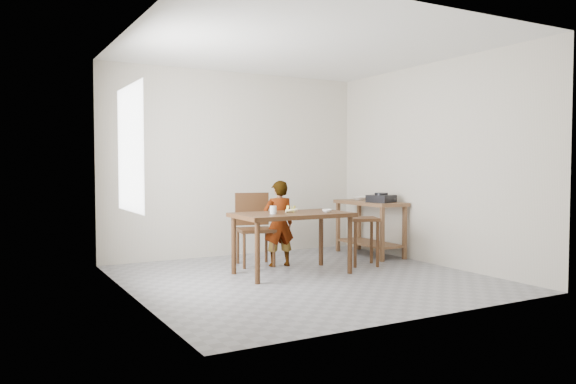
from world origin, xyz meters
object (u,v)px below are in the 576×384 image
prep_counter (370,228)px  dining_chair (256,230)px  stool (363,241)px  dining_table (292,243)px  child (279,223)px

prep_counter → dining_chair: size_ratio=1.25×
dining_chair → stool: dining_chair is taller
dining_chair → stool: (1.26, -0.69, -0.16)m
stool → dining_table: bearing=-177.6°
child → stool: size_ratio=1.77×
child → dining_chair: child is taller
child → dining_table: bearing=88.6°
dining_table → stool: bearing=2.4°
dining_table → prep_counter: (1.72, 0.70, 0.03)m
prep_counter → child: size_ratio=1.06×
dining_table → dining_chair: (-0.14, 0.74, 0.10)m
prep_counter → stool: bearing=-132.7°
dining_table → child: 0.58m
child → stool: child is taller
dining_table → dining_chair: size_ratio=1.46×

